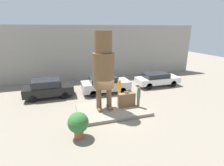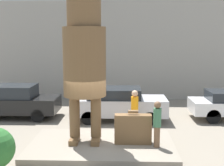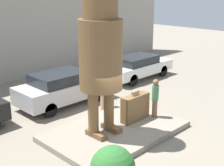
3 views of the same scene
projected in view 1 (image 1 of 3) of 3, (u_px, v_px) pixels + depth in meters
ground_plane at (112, 111)px, 13.08m from camera, size 60.00×60.00×0.00m
pedestal at (112, 109)px, 13.05m from camera, size 5.15×3.31×0.22m
building_backdrop at (89, 53)px, 20.68m from camera, size 28.00×0.60×6.25m
statue_figure at (104, 65)px, 12.00m from camera, size 1.51×1.51×5.56m
giant_suitcase at (126, 100)px, 13.18m from camera, size 1.31×0.40×1.22m
tourist at (139, 96)px, 12.97m from camera, size 0.27×0.27×1.61m
parked_car_black at (48, 88)px, 15.41m from camera, size 4.18×1.86×1.63m
parked_car_silver at (105, 84)px, 16.57m from camera, size 4.52×1.88×1.57m
parked_car_white at (157, 79)px, 18.52m from camera, size 4.59×1.78×1.40m
planter_pot at (78, 123)px, 9.63m from camera, size 1.17×1.17×1.53m
worker_hivis at (119, 88)px, 14.95m from camera, size 0.31×0.31×1.80m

